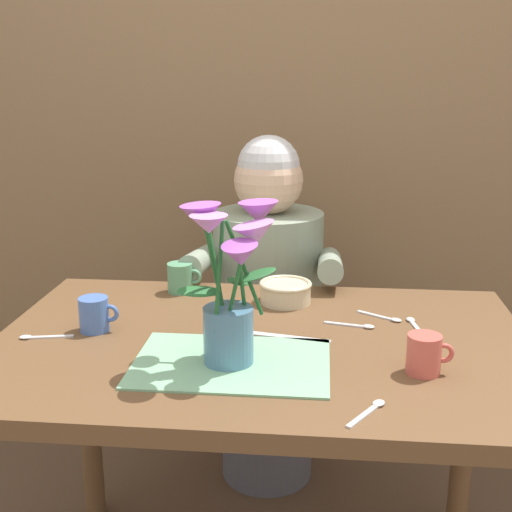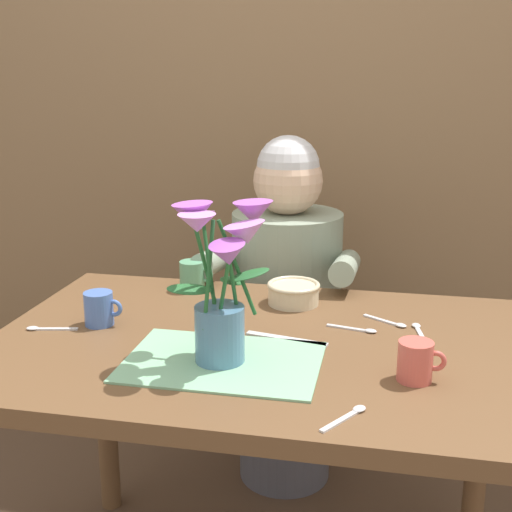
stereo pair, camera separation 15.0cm
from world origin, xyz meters
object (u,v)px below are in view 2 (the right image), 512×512
coffee_cup (193,276)px  seated_person (286,318)px  dinner_knife (286,339)px  ceramic_mug (416,361)px  tea_cup (99,309)px  flower_vase (222,277)px  ceramic_bowl (293,292)px

coffee_cup → seated_person: bearing=55.1°
dinner_knife → coffee_cup: coffee_cup is taller
ceramic_mug → coffee_cup: bearing=142.3°
seated_person → dinner_knife: size_ratio=5.97×
tea_cup → ceramic_mug: 0.74m
seated_person → flower_vase: 0.82m
flower_vase → ceramic_mug: size_ratio=3.58×
coffee_cup → ceramic_mug: same height
dinner_knife → tea_cup: size_ratio=2.04×
ceramic_bowl → tea_cup: tea_cup is taller
ceramic_bowl → coffee_cup: 0.29m
ceramic_bowl → ceramic_mug: (0.30, -0.39, 0.01)m
ceramic_mug → seated_person: bearing=116.3°
seated_person → coffee_cup: 0.43m
flower_vase → dinner_knife: 0.25m
flower_vase → coffee_cup: size_ratio=3.58×
flower_vase → ceramic_mug: (0.39, -0.01, -0.14)m
ceramic_bowl → tea_cup: bearing=-150.6°
ceramic_mug → dinner_knife: bearing=151.5°
coffee_cup → dinner_knife: bearing=-44.4°
flower_vase → dinner_knife: size_ratio=1.75×
dinner_knife → coffee_cup: (-0.31, 0.30, 0.04)m
seated_person → ceramic_mug: (0.37, -0.75, 0.22)m
seated_person → ceramic_bowl: size_ratio=8.35×
seated_person → ceramic_mug: seated_person is taller
flower_vase → tea_cup: (-0.33, 0.14, -0.14)m
tea_cup → ceramic_bowl: bearing=29.4°
seated_person → coffee_cup: seated_person is taller
ceramic_bowl → coffee_cup: bearing=168.6°
flower_vase → coffee_cup: flower_vase is taller
ceramic_bowl → flower_vase: bearing=-103.2°
seated_person → coffee_cup: bearing=-126.1°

